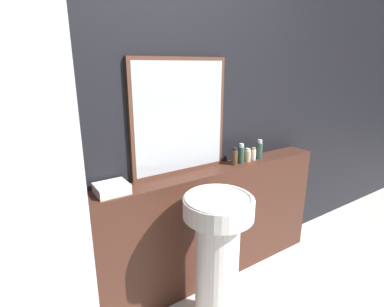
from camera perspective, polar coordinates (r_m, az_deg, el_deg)
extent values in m
cube|color=black|center=(2.11, -4.97, 4.27)|extent=(8.00, 0.06, 2.50)
cube|color=#422319|center=(2.30, -2.78, -15.67)|extent=(2.70, 0.21, 0.94)
cylinder|color=white|center=(2.10, 4.72, -21.54)|extent=(0.28, 0.28, 0.81)
cylinder|color=white|center=(1.85, 5.07, -10.18)|extent=(0.44, 0.44, 0.12)
torus|color=white|center=(1.82, 5.12, -8.51)|extent=(0.42, 0.42, 0.02)
cube|color=#563323|center=(2.09, -2.34, 6.88)|extent=(0.75, 0.03, 0.81)
cube|color=#B2BCC6|center=(2.09, -2.21, 6.85)|extent=(0.70, 0.02, 0.76)
cube|color=silver|center=(1.90, -15.05, -6.45)|extent=(0.19, 0.17, 0.06)
cylinder|color=#4C3823|center=(2.36, 8.05, -0.78)|extent=(0.05, 0.05, 0.11)
cylinder|color=black|center=(2.34, 8.12, 0.83)|extent=(0.04, 0.04, 0.02)
cylinder|color=#2D4C3D|center=(2.41, 9.33, -0.30)|extent=(0.05, 0.05, 0.13)
cylinder|color=silver|center=(2.38, 9.42, 1.53)|extent=(0.04, 0.04, 0.03)
cylinder|color=#C6B284|center=(2.46, 10.53, -0.49)|extent=(0.05, 0.05, 0.09)
cylinder|color=silver|center=(2.44, 10.60, 0.73)|extent=(0.04, 0.04, 0.02)
cylinder|color=white|center=(2.50, 11.62, -0.27)|extent=(0.04, 0.04, 0.09)
cylinder|color=tan|center=(2.49, 11.69, 0.89)|extent=(0.03, 0.03, 0.02)
cylinder|color=#2D4C3D|center=(2.54, 12.70, 0.47)|extent=(0.05, 0.05, 0.13)
cylinder|color=silver|center=(2.52, 12.81, 2.25)|extent=(0.04, 0.04, 0.03)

